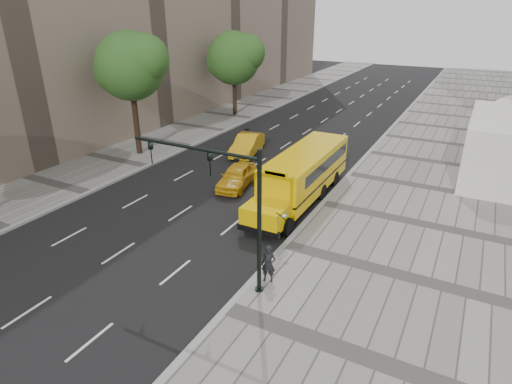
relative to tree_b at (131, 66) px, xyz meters
The scene contains 12 objects.
ground 12.74m from the tree_b, 11.37° to the right, with size 140.00×140.00×0.00m, color black.
sidewalk_museum 23.56m from the tree_b, ahead, with size 12.00×140.00×0.15m, color gray.
sidewalk_far 7.31m from the tree_b, 105.94° to the right, with size 6.00×140.00×0.15m, color gray.
curb_museum 17.95m from the tree_b, ahead, with size 0.30×140.00×0.15m, color gray.
curb_far 7.67m from the tree_b, 41.06° to the right, with size 0.30×140.00×0.15m, color gray.
tree_b is the anchor object (origin of this frame).
tree_c 15.35m from the tree_b, 89.97° to the left, with size 6.19×5.50×8.85m.
school_bus 15.90m from the tree_b, ahead, with size 2.96×11.56×3.19m.
taxi_near 12.25m from the tree_b, 11.25° to the right, with size 1.75×4.35×1.48m, color gold.
taxi_far 10.73m from the tree_b, 29.58° to the left, with size 1.69×4.86×1.60m, color gold.
pedestrian 21.10m from the tree_b, 32.51° to the right, with size 0.63×0.41×1.71m, color black.
traffic_signal 19.69m from the tree_b, 36.77° to the right, with size 6.18×0.36×6.40m.
Camera 1 is at (13.48, -22.81, 11.25)m, focal length 30.00 mm.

